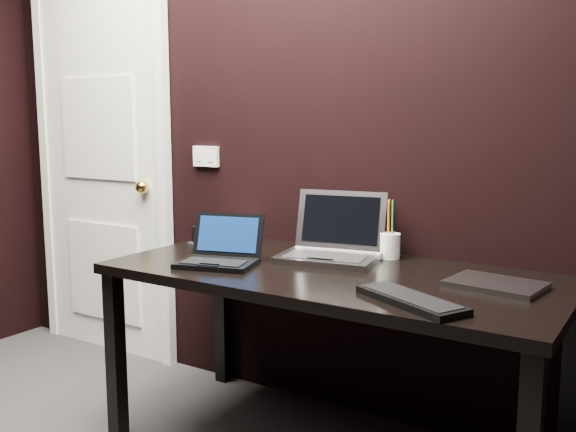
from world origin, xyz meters
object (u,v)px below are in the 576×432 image
Objects in this scene: desk_phone at (225,232)px; pen_cup at (390,245)px; ext_keyboard at (411,300)px; mobile_phone at (195,239)px; netbook at (220,255)px; door at (102,166)px; silver_laptop at (331,247)px; closed_laptop at (496,285)px; desk at (332,290)px.

desk_phone is 0.96× the size of pen_cup.
ext_keyboard is 1.19m from mobile_phone.
pen_cup is (-0.32, 0.57, 0.04)m from ext_keyboard.
door is at bearing 157.13° from netbook.
netbook is at bearing -34.96° from mobile_phone.
door is at bearing 162.97° from ext_keyboard.
netbook is at bearing -136.22° from silver_laptop.
mobile_phone is (-1.15, 0.33, 0.02)m from ext_keyboard.
closed_laptop is at bearing 62.72° from ext_keyboard.
mobile_phone is (0.92, -0.30, -0.27)m from door.
netbook is at bearing -161.17° from desk.
mobile_phone is (-1.32, -0.00, 0.02)m from closed_laptop.
pen_cup is at bearing 153.86° from closed_laptop.
door reaches higher than ext_keyboard.
ext_keyboard reaches higher than desk.
silver_laptop is 0.64m from mobile_phone.
pen_cup is (0.10, 0.31, 0.13)m from desk.
desk is at bearing -5.83° from mobile_phone.
silver_laptop is 0.24m from pen_cup.
door is 4.89× the size of silver_laptop.
door reaches higher than desk.
ext_keyboard is at bearing -16.13° from mobile_phone.
ext_keyboard is 1.75× the size of desk_phone.
netbook is at bearing -22.87° from door.
door reaches higher than pen_cup.
netbook reaches higher than mobile_phone.
ext_keyboard is at bearing -117.28° from closed_laptop.
desk is 19.35× the size of mobile_phone.
closed_laptop is 0.54m from pen_cup.
desk is at bearing -107.34° from pen_cup.
desk_phone is at bearing 171.88° from silver_laptop.
mobile_phone is (-0.64, -0.09, -0.02)m from silver_laptop.
desk is 7.36× the size of desk_phone.
netbook is (1.23, -0.52, -0.27)m from door.
desk is at bearing -19.91° from desk_phone.
silver_laptop is 0.69m from closed_laptop.
silver_laptop is at bearing -142.99° from pen_cup.
pen_cup is at bearing 37.01° from silver_laptop.
closed_laptop is (1.00, 0.22, -0.03)m from netbook.
desk is 0.76m from desk_phone.
desk_phone is (-0.61, 0.09, -0.01)m from silver_laptop.
door is 0.99m from desk_phone.
pen_cup is (0.80, 0.06, 0.02)m from desk_phone.
door is 1.73m from desk.
silver_laptop is 1.90× the size of desk_phone.
netbook is 0.87× the size of ext_keyboard.
netbook is 0.45m from silver_laptop.
silver_laptop reaches higher than netbook.
netbook is 0.84m from ext_keyboard.
pen_cup reaches higher than desk_phone.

